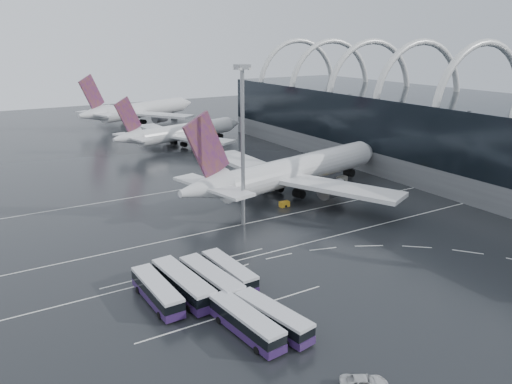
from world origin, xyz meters
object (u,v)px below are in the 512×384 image
airliner_gate_b (181,133)px  gse_cart_belly_d (342,179)px  airliner_main (292,172)px  gse_cart_belly_a (332,184)px  airliner_gate_c (139,111)px  floodlight_mast (243,127)px  gse_cart_belly_e (274,181)px  bus_row_near_c (211,280)px  bus_row_near_a (157,291)px  bus_row_far_b (273,317)px  gse_cart_belly_b (308,183)px  van_curve_a (364,383)px  gse_cart_belly_c (284,204)px  bus_row_near_b (183,284)px  bus_row_far_a (246,322)px  bus_row_near_d (229,272)px

airliner_gate_b → gse_cart_belly_d: airliner_gate_b is taller
airliner_main → gse_cart_belly_a: size_ratio=27.51×
airliner_gate_c → floodlight_mast: 129.06m
gse_cart_belly_e → bus_row_near_c: bearing=-132.2°
bus_row_near_a → bus_row_far_b: 17.04m
bus_row_near_a → bus_row_near_c: (7.76, -1.03, 0.11)m
gse_cart_belly_b → gse_cart_belly_d: (9.68, -1.26, 0.05)m
airliner_main → van_curve_a: (-32.23, -59.24, -4.78)m
airliner_gate_c → gse_cart_belly_c: bearing=-117.2°
gse_cart_belly_c → gse_cart_belly_d: size_ratio=0.86×
van_curve_a → gse_cart_belly_b: 74.45m
bus_row_far_b → airliner_gate_c: bearing=-22.5°
bus_row_near_b → bus_row_far_b: size_ratio=1.13×
bus_row_far_a → gse_cart_belly_c: 49.20m
bus_row_near_b → gse_cart_belly_e: bearing=-50.1°
airliner_main → airliner_gate_c: 115.26m
bus_row_far_a → bus_row_far_b: 3.61m
bus_row_near_a → floodlight_mast: (25.03, 19.88, 17.51)m
bus_row_near_a → airliner_main: bearing=-56.4°
bus_row_near_a → bus_row_far_b: bus_row_near_a is taller
bus_row_near_d → bus_row_near_a: bearing=88.9°
bus_row_near_d → bus_row_far_b: bearing=172.1°
floodlight_mast → bus_row_near_b: bearing=-136.6°
bus_row_near_a → gse_cart_belly_e: bus_row_near_a is taller
bus_row_far_a → bus_row_near_d: bearing=-25.7°
bus_row_near_b → gse_cart_belly_d: bus_row_near_b is taller
bus_row_far_a → gse_cart_belly_e: 67.08m
airliner_gate_c → bus_row_near_d: (-35.15, -146.06, -3.80)m
van_curve_a → gse_cart_belly_b: (39.87, 62.87, -0.08)m
airliner_gate_c → gse_cart_belly_c: (-8.52, -121.61, -4.87)m
bus_row_near_b → bus_row_near_d: bearing=-90.8°
airliner_gate_c → floodlight_mast: floodlight_mast is taller
airliner_gate_c → floodlight_mast: bearing=-122.9°
bus_row_near_a → floodlight_mast: bearing=-53.0°
bus_row_near_d → gse_cart_belly_b: bearing=-52.4°
bus_row_far_a → gse_cart_belly_a: 67.07m
bus_row_near_d → gse_cart_belly_e: size_ratio=6.26×
gse_cart_belly_c → gse_cart_belly_d: gse_cart_belly_d is taller
bus_row_far_a → gse_cart_belly_c: (31.47, 37.81, -1.12)m
gse_cart_belly_c → bus_row_near_b: bearing=-144.0°
airliner_gate_b → floodlight_mast: floodlight_mast is taller
airliner_gate_c → bus_row_near_d: airliner_gate_c is taller
bus_row_near_a → gse_cart_belly_d: size_ratio=5.13×
airliner_gate_b → floodlight_mast: 78.91m
bus_row_near_a → gse_cart_belly_a: (56.71, 31.54, -1.07)m
bus_row_near_c → bus_row_far_a: (-1.15, -12.00, -0.11)m
airliner_gate_c → floodlight_mast: size_ratio=1.92×
gse_cart_belly_c → bus_row_near_a: bearing=-147.0°
gse_cart_belly_a → gse_cart_belly_c: gse_cart_belly_a is taller
airliner_main → gse_cart_belly_a: 13.21m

